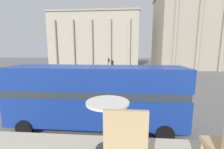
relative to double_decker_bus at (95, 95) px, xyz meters
The scene contains 12 objects.
double_decker_bus is the anchor object (origin of this frame).
cafe_dining_table 7.51m from the double_decker_bus, 77.66° to the right, with size 0.60×0.60×0.73m.
cafe_chair_0 8.13m from the double_decker_bus, 76.92° to the right, with size 0.40×0.40×0.91m.
plaza_building_left 42.45m from the double_decker_bus, 100.81° to the left, with size 28.44×11.47×17.06m.
plaza_building_right 45.50m from the double_decker_bus, 55.70° to the left, with size 28.36×16.00×21.02m.
traffic_light_near 3.63m from the double_decker_bus, 73.12° to the left, with size 0.42×0.24×3.85m.
traffic_light_mid 11.95m from the double_decker_bus, 89.38° to the left, with size 0.42×0.24×3.82m.
traffic_light_far 20.71m from the double_decker_bus, 93.46° to the left, with size 0.42×0.24×3.63m.
car_navy 14.18m from the double_decker_bus, 64.78° to the left, with size 4.20×1.93×1.35m.
pedestrian_yellow 27.46m from the double_decker_bus, 106.39° to the left, with size 0.32×0.32×1.70m.
pedestrian_red 8.74m from the double_decker_bus, 133.85° to the left, with size 0.32×0.32×1.63m.
pedestrian_grey 13.59m from the double_decker_bus, 93.05° to the left, with size 0.32×0.32×1.67m.
Camera 1 is at (1.07, -2.31, 5.11)m, focal length 24.00 mm.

